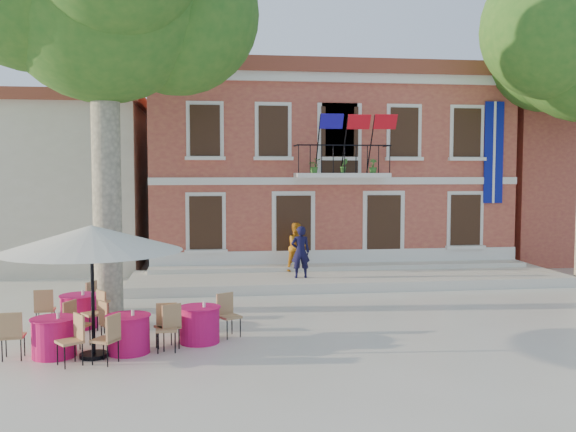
{
  "coord_description": "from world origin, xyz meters",
  "views": [
    {
      "loc": [
        -2.69,
        -15.81,
        3.63
      ],
      "look_at": [
        -0.12,
        3.5,
        2.27
      ],
      "focal_mm": 40.0,
      "sensor_mm": 36.0,
      "label": 1
    }
  ],
  "objects_px": {
    "patio_umbrella": "(92,239)",
    "cafe_table_1": "(200,323)",
    "cafe_table_0": "(128,332)",
    "cafe_table_2": "(54,335)",
    "pedestrian_orange": "(297,247)",
    "cafe_table_3": "(79,309)",
    "pedestrian_navy": "(300,252)"
  },
  "relations": [
    {
      "from": "patio_umbrella",
      "to": "cafe_table_1",
      "type": "bearing_deg",
      "value": 21.78
    },
    {
      "from": "cafe_table_0",
      "to": "cafe_table_2",
      "type": "relative_size",
      "value": 1.0
    },
    {
      "from": "patio_umbrella",
      "to": "cafe_table_0",
      "type": "relative_size",
      "value": 1.86
    },
    {
      "from": "pedestrian_orange",
      "to": "cafe_table_0",
      "type": "bearing_deg",
      "value": -148.79
    },
    {
      "from": "pedestrian_orange",
      "to": "cafe_table_2",
      "type": "xyz_separation_m",
      "value": [
        -6.03,
        -8.11,
        -0.69
      ]
    },
    {
      "from": "cafe_table_0",
      "to": "cafe_table_1",
      "type": "height_order",
      "value": "same"
    },
    {
      "from": "cafe_table_1",
      "to": "cafe_table_0",
      "type": "bearing_deg",
      "value": -156.74
    },
    {
      "from": "cafe_table_0",
      "to": "cafe_table_3",
      "type": "relative_size",
      "value": 1.0
    },
    {
      "from": "patio_umbrella",
      "to": "cafe_table_0",
      "type": "xyz_separation_m",
      "value": [
        0.64,
        0.21,
        -1.9
      ]
    },
    {
      "from": "cafe_table_1",
      "to": "pedestrian_navy",
      "type": "bearing_deg",
      "value": 63.23
    },
    {
      "from": "pedestrian_navy",
      "to": "pedestrian_orange",
      "type": "height_order",
      "value": "same"
    },
    {
      "from": "patio_umbrella",
      "to": "pedestrian_orange",
      "type": "bearing_deg",
      "value": 57.52
    },
    {
      "from": "pedestrian_navy",
      "to": "cafe_table_0",
      "type": "distance_m",
      "value": 8.17
    },
    {
      "from": "pedestrian_orange",
      "to": "pedestrian_navy",
      "type": "bearing_deg",
      "value": -123.07
    },
    {
      "from": "patio_umbrella",
      "to": "cafe_table_2",
      "type": "bearing_deg",
      "value": 169.92
    },
    {
      "from": "cafe_table_0",
      "to": "cafe_table_1",
      "type": "bearing_deg",
      "value": 23.26
    },
    {
      "from": "pedestrian_navy",
      "to": "cafe_table_1",
      "type": "xyz_separation_m",
      "value": [
        -3.11,
        -6.16,
        -0.7
      ]
    },
    {
      "from": "cafe_table_2",
      "to": "pedestrian_orange",
      "type": "bearing_deg",
      "value": 53.38
    },
    {
      "from": "cafe_table_1",
      "to": "pedestrian_orange",
      "type": "bearing_deg",
      "value": 66.69
    },
    {
      "from": "pedestrian_orange",
      "to": "cafe_table_1",
      "type": "bearing_deg",
      "value": -142.25
    },
    {
      "from": "patio_umbrella",
      "to": "cafe_table_3",
      "type": "bearing_deg",
      "value": 106.27
    },
    {
      "from": "cafe_table_0",
      "to": "cafe_table_3",
      "type": "distance_m",
      "value": 2.68
    },
    {
      "from": "pedestrian_orange",
      "to": "patio_umbrella",
      "type": "bearing_deg",
      "value": -151.42
    },
    {
      "from": "pedestrian_orange",
      "to": "cafe_table_0",
      "type": "distance_m",
      "value": 9.29
    },
    {
      "from": "pedestrian_navy",
      "to": "cafe_table_0",
      "type": "height_order",
      "value": "pedestrian_navy"
    },
    {
      "from": "cafe_table_2",
      "to": "cafe_table_3",
      "type": "relative_size",
      "value": 1.0
    },
    {
      "from": "patio_umbrella",
      "to": "pedestrian_navy",
      "type": "height_order",
      "value": "patio_umbrella"
    },
    {
      "from": "pedestrian_orange",
      "to": "cafe_table_1",
      "type": "distance_m",
      "value": 8.12
    },
    {
      "from": "cafe_table_3",
      "to": "cafe_table_2",
      "type": "bearing_deg",
      "value": -91.07
    },
    {
      "from": "cafe_table_0",
      "to": "cafe_table_3",
      "type": "height_order",
      "value": "same"
    },
    {
      "from": "patio_umbrella",
      "to": "cafe_table_1",
      "type": "distance_m",
      "value": 2.92
    },
    {
      "from": "cafe_table_1",
      "to": "cafe_table_2",
      "type": "distance_m",
      "value": 2.91
    }
  ]
}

